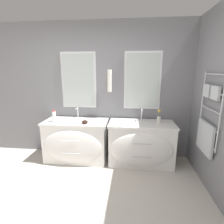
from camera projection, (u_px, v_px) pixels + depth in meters
name	position (u px, v px, depth m)	size (l,w,h in m)	color
wall_back	(91.00, 91.00, 3.46)	(5.49, 0.16, 2.60)	slate
wall_right	(222.00, 103.00, 2.24)	(0.13, 3.80, 2.60)	slate
vanity_left	(76.00, 141.00, 3.33)	(1.19, 0.63, 0.78)	white
vanity_right	(141.00, 143.00, 3.20)	(1.19, 0.63, 0.78)	white
faucet_left	(78.00, 113.00, 3.38)	(0.17, 0.14, 0.23)	silver
faucet_right	(142.00, 115.00, 3.25)	(0.17, 0.14, 0.23)	silver
toiletry_bottle	(54.00, 116.00, 3.20)	(0.07, 0.07, 0.22)	silver
amenity_bowl	(85.00, 122.00, 3.10)	(0.11, 0.11, 0.06)	black
flower_vase	(159.00, 117.00, 3.11)	(0.06, 0.06, 0.26)	silver
soap_dish	(124.00, 124.00, 3.03)	(0.09, 0.06, 0.04)	white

